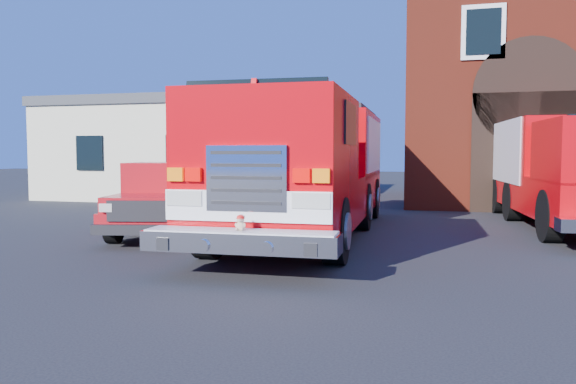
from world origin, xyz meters
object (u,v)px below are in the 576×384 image
(fire_engine, at_px, (308,166))
(pickup_truck, at_px, (170,199))
(secondary_truck, at_px, (567,167))
(side_building, at_px, (179,149))

(fire_engine, relative_size, pickup_truck, 1.87)
(fire_engine, xyz_separation_m, secondary_truck, (6.47, 3.34, -0.07))
(pickup_truck, xyz_separation_m, secondary_truck, (9.91, 3.90, 0.78))
(secondary_truck, bearing_deg, fire_engine, -152.72)
(fire_engine, bearing_deg, secondary_truck, 27.28)
(fire_engine, xyz_separation_m, pickup_truck, (-3.44, -0.56, -0.85))
(secondary_truck, bearing_deg, pickup_truck, -158.51)
(fire_engine, distance_m, secondary_truck, 7.28)
(pickup_truck, bearing_deg, side_building, 114.71)
(pickup_truck, distance_m, secondary_truck, 10.68)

